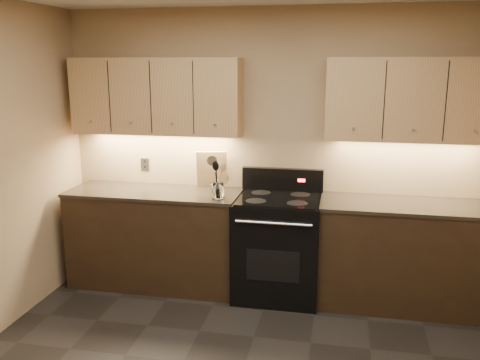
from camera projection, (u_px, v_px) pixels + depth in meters
The scene contains 13 objects.
wall_back at pixel (275, 151), 4.76m from camera, with size 4.00×0.04×2.60m, color tan.
counter_left at pixel (156, 237), 4.88m from camera, with size 1.62×0.62×0.93m.
counter_right at pixel (403, 255), 4.44m from camera, with size 1.46×0.62×0.93m.
stove at pixel (278, 245), 4.63m from camera, with size 0.76×0.68×1.14m.
upper_cab_left at pixel (156, 96), 4.72m from camera, with size 1.60×0.30×0.70m, color tan.
upper_cab_right at pixel (413, 100), 4.28m from camera, with size 1.44×0.30×0.70m, color tan.
outlet_plate at pixel (145, 164), 5.05m from camera, with size 0.09×0.01×0.12m, color #B2B5BA.
utensil_crock at pixel (218, 191), 4.49m from camera, with size 0.14×0.14×0.14m.
cutting_board at pixel (212, 169), 4.87m from camera, with size 0.29×0.02×0.37m, color tan.
wooden_spoon at pixel (214, 180), 4.46m from camera, with size 0.06×0.06×0.31m, color tan, non-canonical shape.
black_spoon at pixel (218, 178), 4.48m from camera, with size 0.06×0.06×0.32m, color black, non-canonical shape.
black_turner at pixel (219, 177), 4.45m from camera, with size 0.08×0.08×0.37m, color black, non-canonical shape.
steel_skimmer at pixel (221, 178), 4.44m from camera, with size 0.09×0.09×0.36m, color silver, non-canonical shape.
Camera 1 is at (0.60, -2.67, 2.11)m, focal length 38.00 mm.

